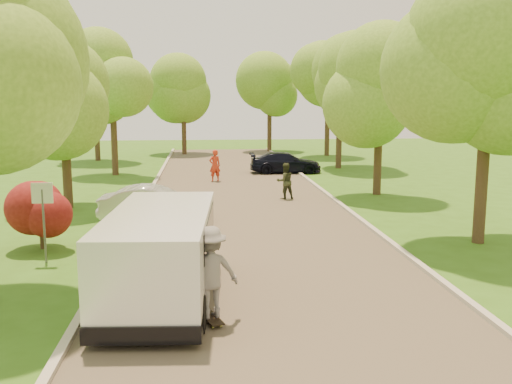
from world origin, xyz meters
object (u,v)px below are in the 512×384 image
object	(u,v)px
person_olive	(285,181)
street_sign	(43,206)
silver_sedan	(155,204)
longboard	(211,317)
dark_sedan	(285,163)
skateboarder	(210,272)
person_striped	(215,166)
minivan	(161,254)

from	to	relation	value
person_olive	street_sign	bearing A→B (deg)	35.13
silver_sedan	longboard	distance (m)	9.76
street_sign	silver_sedan	distance (m)	5.68
street_sign	longboard	xyz separation A→B (m)	(4.34, -4.55, -1.46)
street_sign	person_olive	size ratio (longest dim) A/B	1.36
dark_sedan	skateboarder	bearing A→B (deg)	168.71
person_striped	minivan	bearing A→B (deg)	67.92
dark_sedan	skateboarder	size ratio (longest dim) A/B	2.32
street_sign	minivan	distance (m)	4.61
street_sign	longboard	distance (m)	6.46
longboard	minivan	bearing A→B (deg)	-71.63
skateboarder	person_striped	bearing A→B (deg)	-110.33
silver_sedan	person_olive	distance (m)	6.69
longboard	street_sign	bearing A→B (deg)	-65.13
dark_sedan	minivan	bearing A→B (deg)	165.31
dark_sedan	longboard	world-z (taller)	dark_sedan
dark_sedan	person_striped	xyz separation A→B (m)	(-4.23, -3.14, 0.24)
street_sign	minivan	world-z (taller)	street_sign
dark_sedan	person_striped	size ratio (longest dim) A/B	2.48
longboard	person_olive	distance (m)	14.10
silver_sedan	skateboarder	bearing A→B (deg)	-166.34
skateboarder	person_olive	world-z (taller)	skateboarder
skateboarder	person_olive	xyz separation A→B (m)	(3.46, 13.66, -0.23)
dark_sedan	street_sign	bearing A→B (deg)	153.77
longboard	skateboarder	bearing A→B (deg)	-18.78
street_sign	dark_sedan	size ratio (longest dim) A/B	0.52
person_striped	dark_sedan	bearing A→B (deg)	-160.59
minivan	longboard	xyz separation A→B (m)	(1.04, -1.37, -0.94)
street_sign	skateboarder	bearing A→B (deg)	-46.35
street_sign	skateboarder	distance (m)	6.31
silver_sedan	person_striped	bearing A→B (deg)	-10.82
street_sign	person_olive	xyz separation A→B (m)	(7.80, 9.10, -0.76)
minivan	silver_sedan	bearing A→B (deg)	99.38
silver_sedan	person_striped	xyz separation A→B (m)	(2.37, 9.80, 0.21)
street_sign	longboard	size ratio (longest dim) A/B	2.25
street_sign	dark_sedan	world-z (taller)	street_sign
longboard	skateboarder	size ratio (longest dim) A/B	0.53
street_sign	minivan	size ratio (longest dim) A/B	0.40
longboard	skateboarder	distance (m)	0.93
minivan	person_olive	size ratio (longest dim) A/B	3.40
person_olive	person_striped	bearing A→B (deg)	-77.10
street_sign	minivan	xyz separation A→B (m)	(3.30, -3.18, -0.52)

